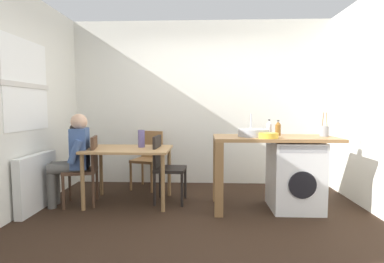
# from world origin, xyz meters

# --- Properties ---
(ground_plane) EXTENTS (5.46, 5.46, 0.00)m
(ground_plane) POSITION_xyz_m (0.00, 0.00, 0.00)
(ground_plane) COLOR black
(wall_back) EXTENTS (4.60, 0.10, 2.70)m
(wall_back) POSITION_xyz_m (0.00, 1.75, 1.35)
(wall_back) COLOR silver
(wall_back) RESTS_ON ground_plane
(wall_window_side) EXTENTS (0.12, 3.80, 2.70)m
(wall_window_side) POSITION_xyz_m (-2.15, 0.00, 1.35)
(wall_window_side) COLOR silver
(wall_window_side) RESTS_ON ground_plane
(radiator) EXTENTS (0.10, 0.80, 0.70)m
(radiator) POSITION_xyz_m (-2.02, 0.30, 0.35)
(radiator) COLOR white
(radiator) RESTS_ON ground_plane
(dining_table) EXTENTS (1.10, 0.76, 0.74)m
(dining_table) POSITION_xyz_m (-0.94, 0.62, 0.64)
(dining_table) COLOR tan
(dining_table) RESTS_ON ground_plane
(chair_person_seat) EXTENTS (0.48, 0.48, 0.90)m
(chair_person_seat) POSITION_xyz_m (-1.48, 0.54, 0.51)
(chair_person_seat) COLOR #4C3323
(chair_person_seat) RESTS_ON ground_plane
(chair_opposite) EXTENTS (0.42, 0.42, 0.90)m
(chair_opposite) POSITION_xyz_m (-0.46, 0.68, 0.51)
(chair_opposite) COLOR black
(chair_opposite) RESTS_ON ground_plane
(chair_spare_by_wall) EXTENTS (0.50, 0.50, 0.90)m
(chair_spare_by_wall) POSITION_xyz_m (-0.81, 1.40, 0.51)
(chair_spare_by_wall) COLOR olive
(chair_spare_by_wall) RESTS_ON ground_plane
(seated_person) EXTENTS (0.54, 0.54, 1.20)m
(seated_person) POSITION_xyz_m (-1.64, 0.51, 0.67)
(seated_person) COLOR #595651
(seated_person) RESTS_ON ground_plane
(kitchen_counter) EXTENTS (1.50, 0.68, 0.92)m
(kitchen_counter) POSITION_xyz_m (0.73, 0.46, 0.76)
(kitchen_counter) COLOR #9E7042
(kitchen_counter) RESTS_ON ground_plane
(washing_machine) EXTENTS (0.60, 0.61, 0.86)m
(washing_machine) POSITION_xyz_m (1.21, 0.46, 0.43)
(washing_machine) COLOR white
(washing_machine) RESTS_ON ground_plane
(sink_basin) EXTENTS (0.38, 0.38, 0.09)m
(sink_basin) POSITION_xyz_m (0.68, 0.46, 0.97)
(sink_basin) COLOR #9EA0A5
(sink_basin) RESTS_ON kitchen_counter
(tap) EXTENTS (0.02, 0.02, 0.28)m
(tap) POSITION_xyz_m (0.68, 0.64, 1.06)
(tap) COLOR #B2B2B7
(tap) RESTS_ON kitchen_counter
(bottle_tall_green) EXTENTS (0.07, 0.07, 0.20)m
(bottle_tall_green) POSITION_xyz_m (0.92, 0.68, 1.01)
(bottle_tall_green) COLOR silver
(bottle_tall_green) RESTS_ON kitchen_counter
(bottle_squat_brown) EXTENTS (0.07, 0.07, 0.20)m
(bottle_squat_brown) POSITION_xyz_m (1.02, 0.61, 1.01)
(bottle_squat_brown) COLOR brown
(bottle_squat_brown) RESTS_ON kitchen_counter
(mixing_bowl) EXTENTS (0.23, 0.23, 0.06)m
(mixing_bowl) POSITION_xyz_m (0.83, 0.26, 0.96)
(mixing_bowl) COLOR gold
(mixing_bowl) RESTS_ON kitchen_counter
(utensil_crock) EXTENTS (0.11, 0.11, 0.30)m
(utensil_crock) POSITION_xyz_m (1.57, 0.51, 0.99)
(utensil_crock) COLOR gray
(utensil_crock) RESTS_ON kitchen_counter
(vase) EXTENTS (0.09, 0.09, 0.23)m
(vase) POSITION_xyz_m (-0.79, 0.72, 0.86)
(vase) COLOR slate
(vase) RESTS_ON dining_table
(scissors) EXTENTS (0.15, 0.06, 0.01)m
(scissors) POSITION_xyz_m (0.89, 0.36, 0.92)
(scissors) COLOR #B2B2B7
(scissors) RESTS_ON kitchen_counter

